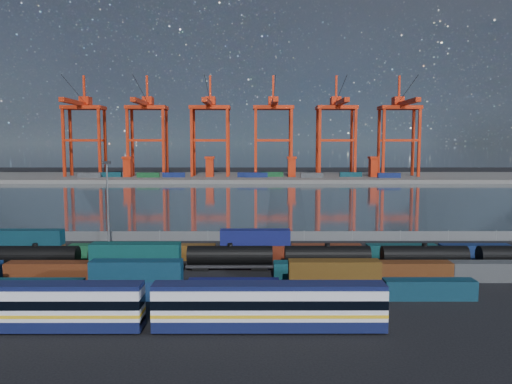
{
  "coord_description": "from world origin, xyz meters",
  "views": [
    {
      "loc": [
        -0.25,
        -74.05,
        20.08
      ],
      "look_at": [
        0.0,
        30.0,
        10.0
      ],
      "focal_mm": 35.0,
      "sensor_mm": 36.0,
      "label": 1
    }
  ],
  "objects": [
    {
      "name": "distant_mountains",
      "position": [
        63.02,
        1600.0,
        220.29
      ],
      "size": [
        2470.0,
        1100.0,
        520.0
      ],
      "color": "#1E2630",
      "rests_on": "ground"
    },
    {
      "name": "container_row_north",
      "position": [
        -8.12,
        11.29,
        1.75
      ],
      "size": [
        141.16,
        2.46,
        5.25
      ],
      "color": "navy",
      "rests_on": "ground"
    },
    {
      "name": "passenger_train",
      "position": [
        -24.72,
        -22.12,
        2.65
      ],
      "size": [
        76.87,
        3.07,
        5.27
      ],
      "color": "silver",
      "rests_on": "ground"
    },
    {
      "name": "container_row_south",
      "position": [
        6.78,
        -10.95,
        1.92
      ],
      "size": [
        127.12,
        2.4,
        5.11
      ],
      "color": "#393B3E",
      "rests_on": "ground"
    },
    {
      "name": "straddle_carriers",
      "position": [
        -2.5,
        200.0,
        7.82
      ],
      "size": [
        140.0,
        7.0,
        11.1
      ],
      "color": "red",
      "rests_on": "far_quay"
    },
    {
      "name": "gantry_cranes",
      "position": [
        -7.5,
        203.47,
        35.38
      ],
      "size": [
        197.2,
        42.62,
        57.72
      ],
      "color": "red",
      "rests_on": "ground"
    },
    {
      "name": "far_quay",
      "position": [
        0.0,
        210.0,
        1.0
      ],
      "size": [
        700.0,
        70.0,
        2.0
      ],
      "primitive_type": "cube",
      "color": "#514F4C",
      "rests_on": "ground"
    },
    {
      "name": "yard_light_mast",
      "position": [
        -30.0,
        26.0,
        9.3
      ],
      "size": [
        1.6,
        0.4,
        16.6
      ],
      "color": "slate",
      "rests_on": "ground"
    },
    {
      "name": "waterfront_fence",
      "position": [
        -0.0,
        28.0,
        1.0
      ],
      "size": [
        160.12,
        0.12,
        2.2
      ],
      "color": "#595B5E",
      "rests_on": "ground"
    },
    {
      "name": "tanker_string",
      "position": [
        11.3,
        4.03,
        2.16
      ],
      "size": [
        107.04,
        3.02,
        4.32
      ],
      "color": "black",
      "rests_on": "ground"
    },
    {
      "name": "container_row_mid",
      "position": [
        7.3,
        -2.3,
        1.66
      ],
      "size": [
        141.82,
        2.64,
        5.62
      ],
      "color": "#383A3D",
      "rests_on": "ground"
    },
    {
      "name": "harbor_water",
      "position": [
        0.0,
        105.0,
        0.01
      ],
      "size": [
        700.0,
        700.0,
        0.0
      ],
      "primitive_type": "plane",
      "color": "#2A373D",
      "rests_on": "ground"
    },
    {
      "name": "quay_containers",
      "position": [
        -11.0,
        195.46,
        3.3
      ],
      "size": [
        172.58,
        10.99,
        2.6
      ],
      "color": "navy",
      "rests_on": "far_quay"
    },
    {
      "name": "ground",
      "position": [
        0.0,
        0.0,
        0.0
      ],
      "size": [
        700.0,
        700.0,
        0.0
      ],
      "primitive_type": "plane",
      "color": "black",
      "rests_on": "ground"
    }
  ]
}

